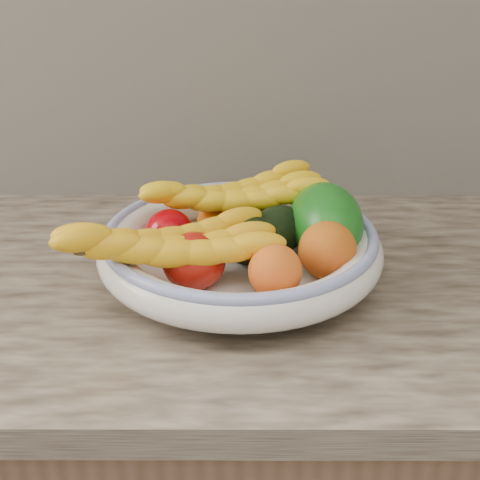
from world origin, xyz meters
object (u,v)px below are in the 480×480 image
fruit_bowl (240,248)px  banana_bunch_back (233,200)px  green_mango (325,222)px  banana_bunch_front (169,250)px

fruit_bowl → banana_bunch_back: size_ratio=1.37×
green_mango → banana_bunch_back: green_mango is taller
fruit_bowl → banana_bunch_front: bearing=-139.5°
fruit_bowl → banana_bunch_front: size_ratio=1.31×
green_mango → banana_bunch_front: 0.23m
fruit_bowl → green_mango: (0.12, 0.02, 0.03)m
fruit_bowl → banana_bunch_front: 0.12m
fruit_bowl → green_mango: green_mango is taller
banana_bunch_back → banana_bunch_front: banana_bunch_back is taller
green_mango → fruit_bowl: bearing=-179.0°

